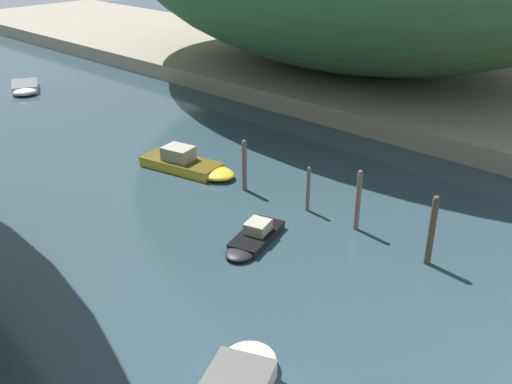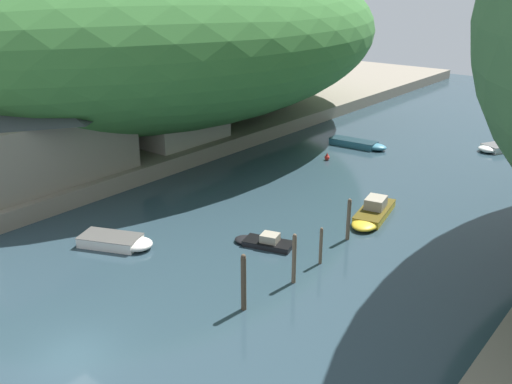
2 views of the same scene
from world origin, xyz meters
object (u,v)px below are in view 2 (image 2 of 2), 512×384
(boat_mid_channel, at_px, (119,242))
(boat_small_dinghy, at_px, (372,213))
(boathouse_shed, at_px, (174,118))
(channel_buoy_near, at_px, (327,157))
(waterfront_building, at_px, (36,127))
(person_on_quay, at_px, (136,155))
(boat_moored_right, at_px, (496,148))
(boat_far_upstream, at_px, (263,242))
(boat_far_right_bank, at_px, (360,144))

(boat_mid_channel, bearing_deg, boat_small_dinghy, 120.07)
(boathouse_shed, bearing_deg, channel_buoy_near, 29.62)
(waterfront_building, height_order, channel_buoy_near, waterfront_building)
(person_on_quay, bearing_deg, boat_moored_right, -24.55)
(boathouse_shed, distance_m, person_on_quay, 9.14)
(boat_moored_right, bearing_deg, channel_buoy_near, 75.88)
(boat_far_upstream, relative_size, boat_far_right_bank, 0.69)
(waterfront_building, xyz_separation_m, boat_far_right_bank, (14.55, 28.84, -5.28))
(waterfront_building, relative_size, boat_small_dinghy, 2.22)
(waterfront_building, bearing_deg, boat_mid_channel, -11.71)
(boathouse_shed, xyz_separation_m, boat_small_dinghy, (24.16, -2.60, -3.30))
(waterfront_building, height_order, boat_far_right_bank, waterfront_building)
(boathouse_shed, relative_size, person_on_quay, 5.96)
(channel_buoy_near, bearing_deg, boathouse_shed, -150.38)
(waterfront_building, height_order, boat_small_dinghy, waterfront_building)
(waterfront_building, xyz_separation_m, boathouse_shed, (0.61, 14.95, -1.89))
(waterfront_building, distance_m, boat_mid_channel, 14.80)
(boat_mid_channel, bearing_deg, channel_buoy_near, 155.03)
(waterfront_building, relative_size, boathouse_shed, 1.47)
(boat_far_upstream, xyz_separation_m, boat_far_right_bank, (-6.61, 25.34, 0.07))
(waterfront_building, relative_size, boat_far_upstream, 3.35)
(boat_mid_channel, xyz_separation_m, channel_buoy_near, (0.69, 25.51, -0.05))
(boat_small_dinghy, relative_size, channel_buoy_near, 8.66)
(boat_small_dinghy, distance_m, channel_buoy_near, 14.76)
(boat_small_dinghy, height_order, channel_buoy_near, boat_small_dinghy)
(boat_small_dinghy, bearing_deg, boat_far_upstream, 55.87)
(boat_far_upstream, relative_size, channel_buoy_near, 5.74)
(boathouse_shed, relative_size, boat_moored_right, 2.03)
(boat_small_dinghy, bearing_deg, channel_buoy_near, -56.41)
(boat_moored_right, xyz_separation_m, person_on_quay, (-22.14, -29.98, 2.11))
(boathouse_shed, distance_m, channel_buoy_near, 16.04)
(boat_small_dinghy, distance_m, boat_moored_right, 24.38)
(boat_far_right_bank, bearing_deg, boathouse_shed, -49.21)
(boat_far_right_bank, relative_size, channel_buoy_near, 8.36)
(boat_mid_channel, bearing_deg, boathouse_shed, -167.36)
(channel_buoy_near, height_order, person_on_quay, person_on_quay)
(boat_mid_channel, xyz_separation_m, boat_moored_right, (12.91, 39.49, -0.02))
(boat_small_dinghy, distance_m, boat_far_upstream, 9.57)
(boathouse_shed, height_order, person_on_quay, boathouse_shed)
(boat_small_dinghy, relative_size, person_on_quay, 3.96)
(boathouse_shed, height_order, channel_buoy_near, boathouse_shed)
(waterfront_building, xyz_separation_m, person_on_quay, (4.31, 6.70, -3.18))
(boat_small_dinghy, bearing_deg, boathouse_shed, -18.07)
(boat_far_upstream, xyz_separation_m, channel_buoy_near, (-6.92, 19.21, 0.02))
(channel_buoy_near, bearing_deg, boat_far_right_bank, 87.08)
(waterfront_building, distance_m, boat_moored_right, 45.54)
(boat_moored_right, relative_size, person_on_quay, 2.94)
(waterfront_building, height_order, boathouse_shed, waterfront_building)
(boathouse_shed, xyz_separation_m, boat_moored_right, (25.84, 21.73, -3.40))
(boat_far_upstream, bearing_deg, boathouse_shed, 44.86)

